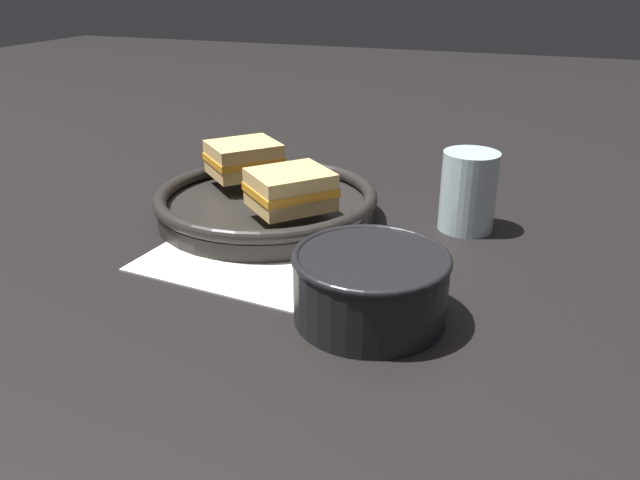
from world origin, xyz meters
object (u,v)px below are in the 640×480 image
at_px(soup_bowl, 370,282).
at_px(skillet, 266,203).
at_px(spoon, 303,256).
at_px(sandwich_near_left, 244,159).
at_px(drinking_glass, 468,191).
at_px(sandwich_near_right, 290,189).

xyz_separation_m(soup_bowl, skillet, (-0.21, 0.20, -0.02)).
bearing_deg(soup_bowl, skillet, 135.29).
relative_size(soup_bowl, spoon, 0.97).
relative_size(spoon, sandwich_near_left, 1.24).
height_order(soup_bowl, sandwich_near_left, sandwich_near_left).
distance_m(skillet, drinking_glass, 0.27).
xyz_separation_m(soup_bowl, drinking_glass, (0.05, 0.26, 0.01)).
bearing_deg(drinking_glass, soup_bowl, -101.54).
xyz_separation_m(skillet, sandwich_near_right, (0.06, -0.05, 0.04)).
relative_size(spoon, sandwich_near_right, 1.24).
height_order(soup_bowl, sandwich_near_right, sandwich_near_right).
bearing_deg(sandwich_near_right, spoon, -56.14).
height_order(spoon, skillet, skillet).
xyz_separation_m(soup_bowl, sandwich_near_right, (-0.15, 0.15, 0.03)).
height_order(soup_bowl, spoon, soup_bowl).
xyz_separation_m(sandwich_near_left, sandwich_near_right, (0.11, -0.10, 0.00)).
xyz_separation_m(soup_bowl, sandwich_near_left, (-0.26, 0.25, 0.03)).
bearing_deg(sandwich_near_left, spoon, -45.91).
xyz_separation_m(spoon, skillet, (-0.10, 0.11, 0.01)).
distance_m(spoon, skillet, 0.15).
distance_m(spoon, sandwich_near_right, 0.09).
xyz_separation_m(spoon, sandwich_near_right, (-0.04, 0.06, 0.06)).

